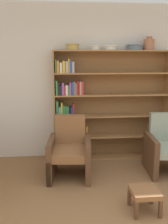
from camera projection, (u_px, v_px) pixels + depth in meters
name	position (u px, v px, depth m)	size (l,w,h in m)	color
wall_back	(107.00, 83.00, 4.59)	(12.00, 0.06, 2.75)	silver
bookshelf	(100.00, 108.00, 4.50)	(2.06, 0.30, 1.95)	olive
bowl_olive	(73.00, 46.00, 4.21)	(0.23, 0.23, 0.10)	tan
bowl_cream	(95.00, 47.00, 4.25)	(0.17, 0.17, 0.07)	silver
bowl_sage	(110.00, 47.00, 4.27)	(0.22, 0.22, 0.08)	silver
bowl_brass	(134.00, 47.00, 4.31)	(0.29, 0.29, 0.09)	slate
vase_tall	(149.00, 44.00, 4.32)	(0.19, 0.19, 0.23)	#A36647
armchair_leather	(70.00, 151.00, 3.89)	(0.70, 0.74, 0.93)	brown
armchair_cushioned	(167.00, 148.00, 4.03)	(0.69, 0.73, 0.93)	brown
footstool	(145.00, 194.00, 2.98)	(0.33, 0.33, 0.28)	brown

